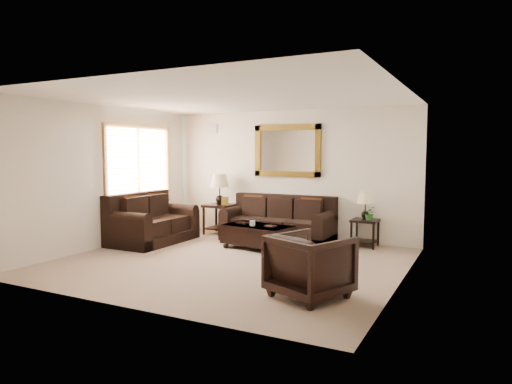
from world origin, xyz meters
The scene contains 11 objects.
room centered at (0.00, 0.00, 1.35)m, with size 5.51×5.01×2.71m.
window centered at (-2.70, 0.90, 1.55)m, with size 0.07×1.96×1.66m.
mirror centered at (-0.02, 2.47, 1.85)m, with size 1.50×0.06×1.10m.
air_vent centered at (-1.90, 2.48, 2.35)m, with size 0.25×0.02×0.18m, color #999999.
sofa centered at (-0.02, 2.05, 0.33)m, with size 2.26×0.98×0.92m.
loveseat centered at (-2.27, 0.72, 0.37)m, with size 1.05×1.77×1.00m.
end_table_left centered at (-1.51, 2.16, 0.87)m, with size 0.61×0.61×1.34m.
end_table_right centered at (1.72, 2.21, 0.70)m, with size 0.49×0.49×1.08m.
coffee_table centered at (-0.07, 1.14, 0.28)m, with size 1.41×0.92×0.55m.
armchair centered at (1.84, -1.16, 0.44)m, with size 0.86×0.81×0.89m, color black.
potted_plant centered at (1.82, 2.13, 0.64)m, with size 0.24×0.27×0.21m, color #276020.
Camera 1 is at (3.76, -6.46, 1.82)m, focal length 32.00 mm.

